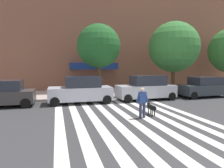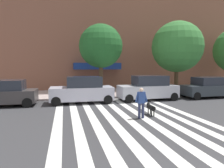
{
  "view_description": "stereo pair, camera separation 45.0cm",
  "coord_description": "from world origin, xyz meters",
  "px_view_note": "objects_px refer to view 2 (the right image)",
  "views": [
    {
      "loc": [
        -4.37,
        -2.9,
        2.82
      ],
      "look_at": [
        -1.04,
        9.2,
        1.67
      ],
      "focal_mm": 32.47,
      "sensor_mm": 36.0,
      "label": 1
    },
    {
      "loc": [
        -3.93,
        -3.01,
        2.82
      ],
      "look_at": [
        -1.04,
        9.2,
        1.67
      ],
      "focal_mm": 32.47,
      "sensor_mm": 36.0,
      "label": 2
    }
  ],
  "objects_px": {
    "parked_car_behind_first": "(82,90)",
    "street_tree_middle": "(177,47)",
    "parked_car_third_in_line": "(148,88)",
    "pedestrian_dog_walker": "(141,101)",
    "dog_on_leash": "(151,107)",
    "street_tree_nearest": "(101,46)",
    "parked_car_near_curb": "(2,93)",
    "parked_car_fourth_in_line": "(208,88)"
  },
  "relations": [
    {
      "from": "parked_car_third_in_line",
      "to": "pedestrian_dog_walker",
      "type": "xyz_separation_m",
      "value": [
        -2.68,
        -5.26,
        -0.04
      ]
    },
    {
      "from": "parked_car_fourth_in_line",
      "to": "pedestrian_dog_walker",
      "type": "distance_m",
      "value": 9.84
    },
    {
      "from": "parked_car_behind_first",
      "to": "dog_on_leash",
      "type": "bearing_deg",
      "value": -53.88
    },
    {
      "from": "parked_car_fourth_in_line",
      "to": "street_tree_middle",
      "type": "bearing_deg",
      "value": 126.68
    },
    {
      "from": "street_tree_nearest",
      "to": "dog_on_leash",
      "type": "relative_size",
      "value": 5.61
    },
    {
      "from": "street_tree_nearest",
      "to": "parked_car_behind_first",
      "type": "bearing_deg",
      "value": -128.28
    },
    {
      "from": "parked_car_near_curb",
      "to": "parked_car_fourth_in_line",
      "type": "distance_m",
      "value": 16.52
    },
    {
      "from": "parked_car_near_curb",
      "to": "dog_on_leash",
      "type": "relative_size",
      "value": 4.21
    },
    {
      "from": "street_tree_nearest",
      "to": "dog_on_leash",
      "type": "bearing_deg",
      "value": -77.28
    },
    {
      "from": "street_tree_middle",
      "to": "pedestrian_dog_walker",
      "type": "relative_size",
      "value": 4.18
    },
    {
      "from": "pedestrian_dog_walker",
      "to": "street_tree_nearest",
      "type": "bearing_deg",
      "value": 96.05
    },
    {
      "from": "parked_car_near_curb",
      "to": "pedestrian_dog_walker",
      "type": "distance_m",
      "value": 9.74
    },
    {
      "from": "parked_car_near_curb",
      "to": "parked_car_third_in_line",
      "type": "xyz_separation_m",
      "value": [
        10.88,
        0.0,
        0.07
      ]
    },
    {
      "from": "parked_car_third_in_line",
      "to": "street_tree_nearest",
      "type": "bearing_deg",
      "value": 146.07
    },
    {
      "from": "parked_car_near_curb",
      "to": "pedestrian_dog_walker",
      "type": "relative_size",
      "value": 2.86
    },
    {
      "from": "dog_on_leash",
      "to": "parked_car_behind_first",
      "type": "bearing_deg",
      "value": 126.12
    },
    {
      "from": "parked_car_behind_first",
      "to": "pedestrian_dog_walker",
      "type": "bearing_deg",
      "value": -63.19
    },
    {
      "from": "parked_car_behind_first",
      "to": "street_tree_middle",
      "type": "relative_size",
      "value": 0.68
    },
    {
      "from": "parked_car_third_in_line",
      "to": "dog_on_leash",
      "type": "distance_m",
      "value": 5.12
    },
    {
      "from": "dog_on_leash",
      "to": "parked_car_third_in_line",
      "type": "bearing_deg",
      "value": 68.22
    },
    {
      "from": "parked_car_third_in_line",
      "to": "parked_car_fourth_in_line",
      "type": "bearing_deg",
      "value": 0.0
    },
    {
      "from": "parked_car_fourth_in_line",
      "to": "parked_car_third_in_line",
      "type": "bearing_deg",
      "value": -180.0
    },
    {
      "from": "parked_car_fourth_in_line",
      "to": "street_tree_nearest",
      "type": "xyz_separation_m",
      "value": [
        -9.12,
        2.34,
        3.6
      ]
    },
    {
      "from": "parked_car_behind_first",
      "to": "parked_car_near_curb",
      "type": "bearing_deg",
      "value": -180.0
    },
    {
      "from": "parked_car_near_curb",
      "to": "dog_on_leash",
      "type": "bearing_deg",
      "value": -27.71
    },
    {
      "from": "parked_car_behind_first",
      "to": "street_tree_middle",
      "type": "xyz_separation_m",
      "value": [
        9.25,
        2.32,
        3.62
      ]
    },
    {
      "from": "parked_car_third_in_line",
      "to": "pedestrian_dog_walker",
      "type": "distance_m",
      "value": 5.9
    },
    {
      "from": "street_tree_nearest",
      "to": "parked_car_near_curb",
      "type": "bearing_deg",
      "value": -162.41
    },
    {
      "from": "parked_car_near_curb",
      "to": "pedestrian_dog_walker",
      "type": "height_order",
      "value": "parked_car_near_curb"
    },
    {
      "from": "street_tree_middle",
      "to": "parked_car_near_curb",
      "type": "bearing_deg",
      "value": -171.1
    },
    {
      "from": "parked_car_fourth_in_line",
      "to": "street_tree_middle",
      "type": "relative_size",
      "value": 0.66
    },
    {
      "from": "parked_car_near_curb",
      "to": "street_tree_middle",
      "type": "bearing_deg",
      "value": 8.9
    },
    {
      "from": "parked_car_fourth_in_line",
      "to": "pedestrian_dog_walker",
      "type": "height_order",
      "value": "parked_car_fourth_in_line"
    },
    {
      "from": "parked_car_third_in_line",
      "to": "parked_car_near_curb",
      "type": "bearing_deg",
      "value": -179.99
    },
    {
      "from": "street_tree_nearest",
      "to": "pedestrian_dog_walker",
      "type": "distance_m",
      "value": 8.44
    },
    {
      "from": "parked_car_third_in_line",
      "to": "street_tree_nearest",
      "type": "height_order",
      "value": "street_tree_nearest"
    },
    {
      "from": "street_tree_nearest",
      "to": "dog_on_leash",
      "type": "height_order",
      "value": "street_tree_nearest"
    },
    {
      "from": "parked_car_near_curb",
      "to": "dog_on_leash",
      "type": "distance_m",
      "value": 10.17
    },
    {
      "from": "parked_car_near_curb",
      "to": "parked_car_fourth_in_line",
      "type": "height_order",
      "value": "parked_car_near_curb"
    },
    {
      "from": "street_tree_nearest",
      "to": "street_tree_middle",
      "type": "bearing_deg",
      "value": -0.23
    },
    {
      "from": "parked_car_near_curb",
      "to": "parked_car_third_in_line",
      "type": "height_order",
      "value": "parked_car_third_in_line"
    },
    {
      "from": "parked_car_fourth_in_line",
      "to": "dog_on_leash",
      "type": "relative_size",
      "value": 4.07
    }
  ]
}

